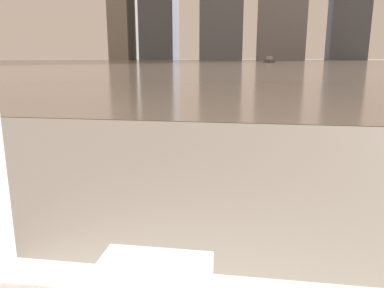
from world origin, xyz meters
The scene contains 2 objects.
harbor_water centered at (0.00, 62.00, 0.01)m, with size 180.00×110.00×0.01m.
harbor_boat_2 centered at (3.98, 72.75, 0.42)m, with size 1.94×3.30×1.17m.
Camera 1 is at (0.21, 0.13, 1.21)m, focal length 35.00 mm.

